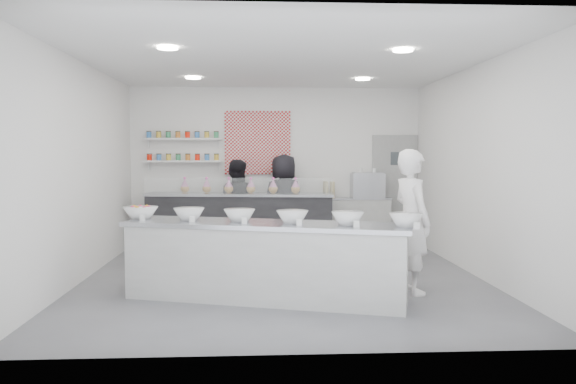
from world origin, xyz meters
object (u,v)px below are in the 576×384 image
object	(u,v)px
prep_counter	(266,261)
espresso_ledge	(358,221)
staff_left	(236,204)
staff_right	(284,201)
back_bar	(240,222)
espresso_machine	(367,186)
woman_prep	(412,221)

from	to	relation	value
prep_counter	espresso_ledge	size ratio (longest dim) A/B	2.78
staff_left	staff_right	xyz separation A→B (m)	(0.89, 0.00, 0.05)
prep_counter	staff_left	world-z (taller)	staff_left
staff_right	back_bar	bearing A→B (deg)	-0.60
prep_counter	espresso_ledge	world-z (taller)	prep_counter
staff_right	espresso_machine	bearing A→B (deg)	164.30
staff_left	prep_counter	bearing A→B (deg)	109.86
back_bar	espresso_ledge	world-z (taller)	back_bar
espresso_ledge	staff_right	world-z (taller)	staff_right
prep_counter	woman_prep	size ratio (longest dim) A/B	1.89
staff_right	espresso_ledge	bearing A→B (deg)	165.10
prep_counter	staff_right	bearing A→B (deg)	100.71
staff_left	back_bar	bearing A→B (deg)	117.15
prep_counter	woman_prep	distance (m)	1.89
prep_counter	staff_right	world-z (taller)	staff_right
back_bar	prep_counter	bearing A→B (deg)	-75.69
woman_prep	back_bar	bearing A→B (deg)	19.30
woman_prep	staff_right	bearing A→B (deg)	6.51
back_bar	staff_left	bearing A→B (deg)	112.28
back_bar	woman_prep	distance (m)	3.91
staff_left	staff_right	bearing A→B (deg)	-167.73
prep_counter	espresso_ledge	xyz separation A→B (m)	(1.81, 3.93, -0.01)
back_bar	woman_prep	xyz separation A→B (m)	(2.24, -3.18, 0.38)
espresso_ledge	espresso_machine	distance (m)	0.71
prep_counter	espresso_machine	size ratio (longest dim) A/B	5.64
prep_counter	espresso_ledge	bearing A→B (deg)	81.89
back_bar	espresso_ledge	size ratio (longest dim) A/B	2.74
espresso_machine	woman_prep	size ratio (longest dim) A/B	0.34
back_bar	staff_left	distance (m)	0.44
back_bar	espresso_machine	distance (m)	2.53
espresso_ledge	woman_prep	distance (m)	3.71
espresso_ledge	staff_right	xyz separation A→B (m)	(-1.42, -0.18, 0.41)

